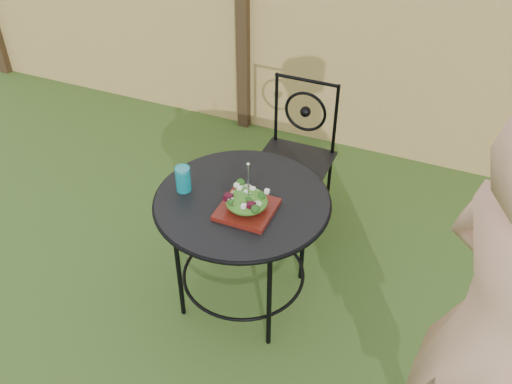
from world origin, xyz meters
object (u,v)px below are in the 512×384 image
diner (492,339)px  salad_plate (247,209)px  patio_chair (296,152)px  patio_table (243,219)px

diner → salad_plate: size_ratio=6.88×
diner → salad_plate: 1.29m
patio_chair → patio_table: bearing=-90.3°
patio_table → diner: (1.23, -0.60, 0.34)m
diner → salad_plate: (-1.17, 0.52, -0.19)m
patio_table → patio_chair: (0.01, 0.82, -0.08)m
patio_chair → diner: bearing=-49.4°
diner → patio_table: bearing=25.6°
patio_table → salad_plate: salad_plate is taller
diner → patio_chair: bearing=2.4°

